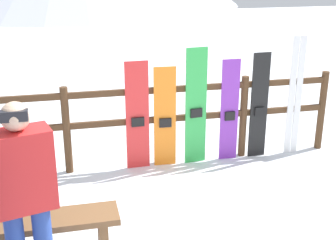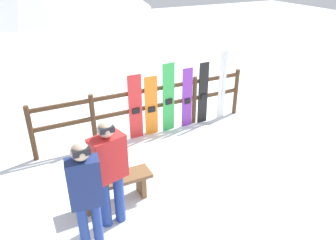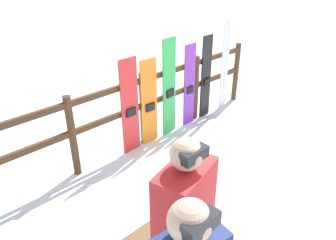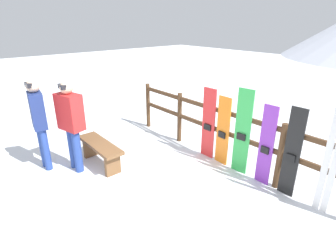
{
  "view_description": "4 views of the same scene",
  "coord_description": "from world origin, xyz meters",
  "px_view_note": "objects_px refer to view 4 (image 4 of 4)",
  "views": [
    {
      "loc": [
        -1.19,
        -3.49,
        2.69
      ],
      "look_at": [
        -0.14,
        1.04,
        1.04
      ],
      "focal_mm": 50.0,
      "sensor_mm": 36.0,
      "label": 1
    },
    {
      "loc": [
        -2.49,
        -3.81,
        3.59
      ],
      "look_at": [
        0.03,
        1.24,
        0.75
      ],
      "focal_mm": 35.0,
      "sensor_mm": 36.0,
      "label": 2
    },
    {
      "loc": [
        -2.84,
        -1.27,
        2.73
      ],
      "look_at": [
        -0.26,
        1.39,
        0.79
      ],
      "focal_mm": 35.0,
      "sensor_mm": 36.0,
      "label": 3
    },
    {
      "loc": [
        2.86,
        -1.63,
        2.64
      ],
      "look_at": [
        -0.46,
        1.22,
        0.98
      ],
      "focal_mm": 28.0,
      "sensor_mm": 36.0,
      "label": 4
    }
  ],
  "objects_px": {
    "snowboard_orange": "(223,131)",
    "ski_pair_white": "(331,160)",
    "bench": "(100,149)",
    "person_navy": "(39,118)",
    "snowboard_red": "(208,124)",
    "snowboard_green": "(242,132)",
    "snowboard_black_stripe": "(292,153)",
    "snowboard_purple": "(266,146)",
    "person_red": "(71,121)"
  },
  "relations": [
    {
      "from": "snowboard_orange",
      "to": "ski_pair_white",
      "type": "relative_size",
      "value": 0.81
    },
    {
      "from": "bench",
      "to": "person_navy",
      "type": "xyz_separation_m",
      "value": [
        -0.58,
        -0.84,
        0.67
      ]
    },
    {
      "from": "person_navy",
      "to": "snowboard_orange",
      "type": "height_order",
      "value": "person_navy"
    },
    {
      "from": "snowboard_red",
      "to": "snowboard_green",
      "type": "bearing_deg",
      "value": 0.01
    },
    {
      "from": "snowboard_red",
      "to": "snowboard_black_stripe",
      "type": "bearing_deg",
      "value": 0.0
    },
    {
      "from": "ski_pair_white",
      "to": "snowboard_black_stripe",
      "type": "bearing_deg",
      "value": -179.63
    },
    {
      "from": "snowboard_green",
      "to": "snowboard_purple",
      "type": "xyz_separation_m",
      "value": [
        0.47,
        -0.0,
        -0.09
      ]
    },
    {
      "from": "snowboard_orange",
      "to": "snowboard_black_stripe",
      "type": "bearing_deg",
      "value": 0.01
    },
    {
      "from": "snowboard_black_stripe",
      "to": "ski_pair_white",
      "type": "relative_size",
      "value": 0.88
    },
    {
      "from": "snowboard_orange",
      "to": "snowboard_purple",
      "type": "xyz_separation_m",
      "value": [
        0.89,
        0.0,
        0.03
      ]
    },
    {
      "from": "person_navy",
      "to": "snowboard_black_stripe",
      "type": "relative_size",
      "value": 1.16
    },
    {
      "from": "person_navy",
      "to": "ski_pair_white",
      "type": "distance_m",
      "value": 4.73
    },
    {
      "from": "snowboard_green",
      "to": "snowboard_black_stripe",
      "type": "relative_size",
      "value": 1.07
    },
    {
      "from": "bench",
      "to": "snowboard_black_stripe",
      "type": "relative_size",
      "value": 0.82
    },
    {
      "from": "person_navy",
      "to": "snowboard_green",
      "type": "bearing_deg",
      "value": 47.24
    },
    {
      "from": "person_navy",
      "to": "snowboard_purple",
      "type": "distance_m",
      "value": 3.98
    },
    {
      "from": "snowboard_black_stripe",
      "to": "ski_pair_white",
      "type": "height_order",
      "value": "ski_pair_white"
    },
    {
      "from": "person_red",
      "to": "snowboard_black_stripe",
      "type": "height_order",
      "value": "person_red"
    },
    {
      "from": "snowboard_red",
      "to": "snowboard_purple",
      "type": "relative_size",
      "value": 1.03
    },
    {
      "from": "snowboard_red",
      "to": "person_navy",
      "type": "bearing_deg",
      "value": -122.24
    },
    {
      "from": "bench",
      "to": "snowboard_green",
      "type": "height_order",
      "value": "snowboard_green"
    },
    {
      "from": "person_navy",
      "to": "snowboard_orange",
      "type": "bearing_deg",
      "value": 52.5
    },
    {
      "from": "bench",
      "to": "person_red",
      "type": "distance_m",
      "value": 0.78
    },
    {
      "from": "person_navy",
      "to": "snowboard_purple",
      "type": "bearing_deg",
      "value": 42.22
    },
    {
      "from": "person_red",
      "to": "snowboard_purple",
      "type": "bearing_deg",
      "value": 41.8
    },
    {
      "from": "snowboard_green",
      "to": "ski_pair_white",
      "type": "bearing_deg",
      "value": 0.13
    },
    {
      "from": "person_red",
      "to": "snowboard_orange",
      "type": "relative_size",
      "value": 1.25
    },
    {
      "from": "person_navy",
      "to": "snowboard_purple",
      "type": "xyz_separation_m",
      "value": [
        2.94,
        2.67,
        -0.31
      ]
    },
    {
      "from": "snowboard_red",
      "to": "snowboard_orange",
      "type": "distance_m",
      "value": 0.37
    },
    {
      "from": "person_red",
      "to": "snowboard_purple",
      "type": "height_order",
      "value": "person_red"
    },
    {
      "from": "person_navy",
      "to": "snowboard_green",
      "type": "relative_size",
      "value": 1.08
    },
    {
      "from": "person_red",
      "to": "snowboard_green",
      "type": "relative_size",
      "value": 1.07
    },
    {
      "from": "snowboard_green",
      "to": "snowboard_purple",
      "type": "relative_size",
      "value": 1.12
    },
    {
      "from": "snowboard_black_stripe",
      "to": "ski_pair_white",
      "type": "xyz_separation_m",
      "value": [
        0.53,
        0.0,
        0.1
      ]
    },
    {
      "from": "bench",
      "to": "snowboard_red",
      "type": "relative_size",
      "value": 0.84
    },
    {
      "from": "snowboard_orange",
      "to": "snowboard_black_stripe",
      "type": "relative_size",
      "value": 0.92
    },
    {
      "from": "snowboard_green",
      "to": "ski_pair_white",
      "type": "height_order",
      "value": "ski_pair_white"
    },
    {
      "from": "bench",
      "to": "snowboard_green",
      "type": "relative_size",
      "value": 0.77
    },
    {
      "from": "ski_pair_white",
      "to": "snowboard_orange",
      "type": "bearing_deg",
      "value": -179.89
    },
    {
      "from": "snowboard_black_stripe",
      "to": "snowboard_green",
      "type": "bearing_deg",
      "value": 179.99
    },
    {
      "from": "person_navy",
      "to": "person_red",
      "type": "height_order",
      "value": "person_navy"
    },
    {
      "from": "person_navy",
      "to": "person_red",
      "type": "xyz_separation_m",
      "value": [
        0.42,
        0.42,
        -0.04
      ]
    },
    {
      "from": "bench",
      "to": "person_navy",
      "type": "bearing_deg",
      "value": -124.89
    },
    {
      "from": "person_red",
      "to": "snowboard_red",
      "type": "relative_size",
      "value": 1.17
    },
    {
      "from": "snowboard_black_stripe",
      "to": "ski_pair_white",
      "type": "distance_m",
      "value": 0.54
    },
    {
      "from": "person_navy",
      "to": "snowboard_red",
      "type": "bearing_deg",
      "value": 57.76
    },
    {
      "from": "snowboard_red",
      "to": "snowboard_black_stripe",
      "type": "height_order",
      "value": "snowboard_black_stripe"
    },
    {
      "from": "person_navy",
      "to": "ski_pair_white",
      "type": "height_order",
      "value": "person_navy"
    },
    {
      "from": "bench",
      "to": "snowboard_orange",
      "type": "relative_size",
      "value": 0.9
    },
    {
      "from": "snowboard_purple",
      "to": "person_red",
      "type": "bearing_deg",
      "value": -138.2
    }
  ]
}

